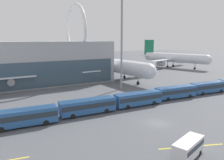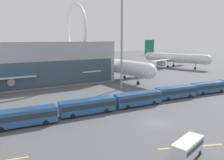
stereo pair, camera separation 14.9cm
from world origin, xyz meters
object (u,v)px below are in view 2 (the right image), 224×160
object	(u,v)px
shuttle_bus_3	(176,91)
shuttle_bus_1	(88,105)
shuttle_bus_0	(23,116)
airliner_at_gate_far	(119,66)
shuttle_bus_4	(209,87)
service_van_foreground	(188,147)
floodlight_mast	(122,23)
shuttle_bus_2	(138,98)
airliner_parked_remote	(172,58)

from	to	relation	value
shuttle_bus_3	shuttle_bus_1	bearing A→B (deg)	-174.94
shuttle_bus_0	shuttle_bus_3	distance (m)	37.31
shuttle_bus_3	shuttle_bus_0	bearing A→B (deg)	-174.37
shuttle_bus_0	shuttle_bus_1	size ratio (longest dim) A/B	1.00
airliner_at_gate_far	shuttle_bus_4	distance (m)	32.67
service_van_foreground	floodlight_mast	xyz separation A→B (m)	(14.16, 38.13, 18.57)
shuttle_bus_2	airliner_at_gate_far	bearing A→B (deg)	68.96
airliner_parked_remote	floodlight_mast	world-z (taller)	floodlight_mast
shuttle_bus_0	floodlight_mast	size ratio (longest dim) A/B	0.41
shuttle_bus_0	airliner_parked_remote	bearing A→B (deg)	34.50
shuttle_bus_0	shuttle_bus_3	bearing A→B (deg)	4.69
service_van_foreground	shuttle_bus_0	bearing A→B (deg)	110.03
shuttle_bus_0	floodlight_mast	world-z (taller)	floodlight_mast
shuttle_bus_2	floodlight_mast	distance (m)	25.32
airliner_parked_remote	shuttle_bus_1	bearing A→B (deg)	-72.57
shuttle_bus_0	shuttle_bus_4	world-z (taller)	same
shuttle_bus_4	floodlight_mast	size ratio (longest dim) A/B	0.41
shuttle_bus_2	shuttle_bus_3	xyz separation A→B (m)	(12.44, 0.27, 0.00)
airliner_at_gate_far	shuttle_bus_2	world-z (taller)	airliner_at_gate_far
service_van_foreground	airliner_at_gate_far	bearing A→B (deg)	49.69
shuttle_bus_0	service_van_foreground	bearing A→B (deg)	-47.89
airliner_at_gate_far	shuttle_bus_1	size ratio (longest dim) A/B	3.08
shuttle_bus_3	shuttle_bus_4	distance (m)	12.45
airliner_parked_remote	floodlight_mast	xyz separation A→B (m)	(-54.07, -32.38, 14.75)
airliner_at_gate_far	shuttle_bus_2	bearing A→B (deg)	-28.58
airliner_parked_remote	shuttle_bus_0	size ratio (longest dim) A/B	3.46
airliner_at_gate_far	shuttle_bus_3	world-z (taller)	airliner_at_gate_far
airliner_parked_remote	shuttle_bus_2	distance (m)	77.56
shuttle_bus_3	shuttle_bus_4	world-z (taller)	same
airliner_at_gate_far	shuttle_bus_4	xyz separation A→B (m)	(11.18, -30.52, -3.33)
airliner_at_gate_far	airliner_parked_remote	size ratio (longest dim) A/B	0.89
airliner_at_gate_far	airliner_parked_remote	world-z (taller)	airliner_parked_remote
airliner_parked_remote	shuttle_bus_3	size ratio (longest dim) A/B	3.45
shuttle_bus_3	airliner_parked_remote	bearing A→B (deg)	51.24
airliner_parked_remote	service_van_foreground	world-z (taller)	airliner_parked_remote
shuttle_bus_0	service_van_foreground	xyz separation A→B (m)	(16.70, -21.80, -0.41)
shuttle_bus_2	floodlight_mast	size ratio (longest dim) A/B	0.41
shuttle_bus_4	shuttle_bus_3	bearing A→B (deg)	-177.13
shuttle_bus_3	shuttle_bus_2	bearing A→B (deg)	-173.16
service_van_foreground	floodlight_mast	bearing A→B (deg)	52.21
shuttle_bus_2	floodlight_mast	xyz separation A→B (m)	(5.98, 16.58, 18.17)
airliner_at_gate_far	shuttle_bus_4	world-z (taller)	airliner_at_gate_far
shuttle_bus_0	shuttle_bus_1	world-z (taller)	same
shuttle_bus_1	floodlight_mast	xyz separation A→B (m)	(18.42, 16.08, 18.17)
airliner_parked_remote	shuttle_bus_1	size ratio (longest dim) A/B	3.46
airliner_parked_remote	shuttle_bus_3	world-z (taller)	airliner_parked_remote
airliner_at_gate_far	floodlight_mast	xyz separation A→B (m)	(-7.71, -13.69, 14.84)
shuttle_bus_1	shuttle_bus_4	bearing A→B (deg)	2.62
shuttle_bus_3	service_van_foreground	bearing A→B (deg)	-127.78
airliner_parked_remote	shuttle_bus_2	size ratio (longest dim) A/B	3.47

